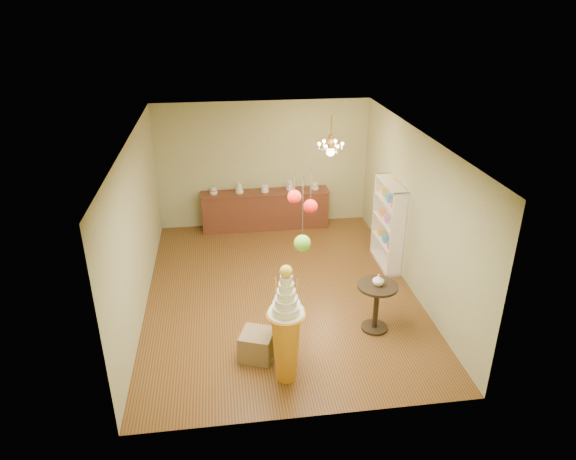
{
  "coord_description": "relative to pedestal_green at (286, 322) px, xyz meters",
  "views": [
    {
      "loc": [
        -1.0,
        -8.38,
        5.19
      ],
      "look_at": [
        0.15,
        0.0,
        1.28
      ],
      "focal_mm": 32.0,
      "sensor_mm": 36.0,
      "label": 1
    }
  ],
  "objects": [
    {
      "name": "vase",
      "position": [
        1.59,
        0.58,
        0.28
      ],
      "size": [
        0.25,
        0.25,
        0.2
      ],
      "primitive_type": "imported",
      "rotation": [
        0.0,
        0.0,
        -0.43
      ],
      "color": "silver",
      "rests_on": "round_table"
    },
    {
      "name": "shelving_unit",
      "position": [
        2.49,
        2.8,
        0.22
      ],
      "size": [
        0.33,
        1.2,
        1.8
      ],
      "color": "silver",
      "rests_on": "floor"
    },
    {
      "name": "pedestal_orange",
      "position": [
        -0.06,
        -0.43,
        0.05
      ],
      "size": [
        0.61,
        0.61,
        1.88
      ],
      "rotation": [
        0.0,
        0.0,
        -0.23
      ],
      "color": "orange",
      "rests_on": "floor"
    },
    {
      "name": "chandelier",
      "position": [
        1.39,
        3.56,
        1.62
      ],
      "size": [
        0.61,
        0.61,
        0.85
      ],
      "rotation": [
        0.0,
        0.0,
        -0.11
      ],
      "color": "#BF8C43",
      "rests_on": "ceiling"
    },
    {
      "name": "pom_red_right",
      "position": [
        0.13,
        0.14,
        1.97
      ],
      "size": [
        0.2,
        0.2,
        0.45
      ],
      "color": "#3A3329",
      "rests_on": "ceiling"
    },
    {
      "name": "pom_green_mid",
      "position": [
        0.22,
        -0.03,
        1.33
      ],
      "size": [
        0.24,
        0.24,
        1.11
      ],
      "color": "#3A3329",
      "rests_on": "ceiling"
    },
    {
      "name": "round_table",
      "position": [
        1.59,
        0.58,
        -0.12
      ],
      "size": [
        0.85,
        0.85,
        0.86
      ],
      "rotation": [
        0.0,
        0.0,
        0.33
      ],
      "color": "black",
      "rests_on": "floor"
    },
    {
      "name": "burlap_riser",
      "position": [
        -0.44,
        0.11,
        -0.46
      ],
      "size": [
        0.63,
        0.63,
        0.44
      ],
      "primitive_type": "cube",
      "rotation": [
        0.0,
        0.0,
        -0.36
      ],
      "color": "olive",
      "rests_on": "floor"
    },
    {
      "name": "wall_left",
      "position": [
        -2.35,
        2.0,
        0.82
      ],
      "size": [
        0.04,
        6.5,
        3.0
      ],
      "primitive_type": "cube",
      "color": "tan",
      "rests_on": "ground"
    },
    {
      "name": "pom_red_left",
      "position": [
        0.39,
        0.29,
        1.75
      ],
      "size": [
        0.21,
        0.21,
        0.68
      ],
      "color": "#3A3329",
      "rests_on": "ceiling"
    },
    {
      "name": "wall_right",
      "position": [
        2.65,
        2.0,
        0.82
      ],
      "size": [
        0.04,
        6.5,
        3.0
      ],
      "primitive_type": "cube",
      "color": "tan",
      "rests_on": "ground"
    },
    {
      "name": "wall_back",
      "position": [
        0.15,
        5.25,
        0.82
      ],
      "size": [
        5.0,
        0.04,
        3.0
      ],
      "primitive_type": "cube",
      "color": "tan",
      "rests_on": "ground"
    },
    {
      "name": "floor",
      "position": [
        0.15,
        2.0,
        -0.68
      ],
      "size": [
        6.5,
        6.5,
        0.0
      ],
      "primitive_type": "plane",
      "color": "brown",
      "rests_on": "ground"
    },
    {
      "name": "sideboard",
      "position": [
        0.15,
        4.97,
        -0.2
      ],
      "size": [
        3.04,
        0.54,
        1.16
      ],
      "color": "#572A1B",
      "rests_on": "floor"
    },
    {
      "name": "pedestal_green",
      "position": [
        0.0,
        0.0,
        0.0
      ],
      "size": [
        0.63,
        0.63,
        1.65
      ],
      "rotation": [
        0.0,
        0.0,
        -0.29
      ],
      "color": "#8BC42B",
      "rests_on": "floor"
    },
    {
      "name": "ceiling",
      "position": [
        0.15,
        2.0,
        2.32
      ],
      "size": [
        6.5,
        6.5,
        0.0
      ],
      "primitive_type": "plane",
      "rotation": [
        3.14,
        0.0,
        0.0
      ],
      "color": "silver",
      "rests_on": "ground"
    },
    {
      "name": "wall_front",
      "position": [
        0.15,
        -1.25,
        0.82
      ],
      "size": [
        5.0,
        0.04,
        3.0
      ],
      "primitive_type": "cube",
      "color": "tan",
      "rests_on": "ground"
    }
  ]
}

